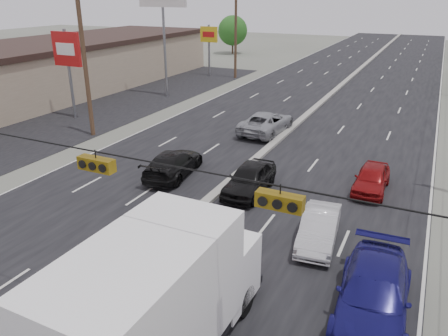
{
  "coord_description": "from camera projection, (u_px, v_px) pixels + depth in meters",
  "views": [
    {
      "loc": [
        9.05,
        -8.07,
        9.6
      ],
      "look_at": [
        1.13,
        8.44,
        2.2
      ],
      "focal_mm": 35.0,
      "sensor_mm": 36.0,
      "label": 1
    }
  ],
  "objects": [
    {
      "name": "parking_lot",
      "position": [
        128.0,
        100.0,
        41.69
      ],
      "size": [
        10.0,
        42.0,
        0.02
      ],
      "primitive_type": "cube",
      "color": "black",
      "rests_on": "ground"
    },
    {
      "name": "pole_sign_billboard",
      "position": [
        162.0,
        1.0,
        39.87
      ],
      "size": [
        5.0,
        0.25,
        11.0
      ],
      "color": "slate",
      "rests_on": "ground"
    },
    {
      "name": "queue_car_b",
      "position": [
        319.0,
        228.0,
        17.77
      ],
      "size": [
        1.83,
        4.14,
        1.32
      ],
      "primitive_type": "imported",
      "rotation": [
        0.0,
        0.0,
        0.11
      ],
      "color": "silver",
      "rests_on": "ground"
    },
    {
      "name": "ground",
      "position": [
        78.0,
        315.0,
        13.97
      ],
      "size": [
        200.0,
        200.0,
        0.0
      ],
      "primitive_type": "plane",
      "color": "#606356",
      "rests_on": "ground"
    },
    {
      "name": "queue_car_e",
      "position": [
        372.0,
        179.0,
        22.44
      ],
      "size": [
        1.6,
        3.94,
        1.34
      ],
      "primitive_type": "imported",
      "rotation": [
        0.0,
        0.0,
        -0.01
      ],
      "color": "maroon",
      "rests_on": "ground"
    },
    {
      "name": "road_surface",
      "position": [
        317.0,
        107.0,
        39.05
      ],
      "size": [
        20.0,
        160.0,
        0.02
      ],
      "primitive_type": "cube",
      "color": "black",
      "rests_on": "ground"
    },
    {
      "name": "tree_left_far",
      "position": [
        233.0,
        31.0,
        71.55
      ],
      "size": [
        4.8,
        4.8,
        6.12
      ],
      "color": "#382619",
      "rests_on": "ground"
    },
    {
      "name": "red_sedan",
      "position": [
        179.0,
        244.0,
        16.44
      ],
      "size": [
        2.12,
        4.91,
        1.57
      ],
      "primitive_type": "imported",
      "rotation": [
        0.0,
        0.0,
        0.1
      ],
      "color": "#A80A0A",
      "rests_on": "ground"
    },
    {
      "name": "pole_sign_far",
      "position": [
        209.0,
        39.0,
        52.17
      ],
      "size": [
        2.2,
        0.25,
        6.0
      ],
      "color": "slate",
      "rests_on": "ground"
    },
    {
      "name": "oncoming_far",
      "position": [
        266.0,
        123.0,
        31.68
      ],
      "size": [
        2.88,
        5.76,
        1.57
      ],
      "primitive_type": "imported",
      "rotation": [
        0.0,
        0.0,
        3.09
      ],
      "color": "#919398",
      "rests_on": "ground"
    },
    {
      "name": "pole_sign_mid",
      "position": [
        67.0,
        54.0,
        33.92
      ],
      "size": [
        2.6,
        0.25,
        7.0
      ],
      "color": "slate",
      "rests_on": "ground"
    },
    {
      "name": "utility_pole_left_c",
      "position": [
        236.0,
        34.0,
        50.51
      ],
      "size": [
        1.6,
        0.3,
        10.0
      ],
      "color": "#422D1E",
      "rests_on": "ground"
    },
    {
      "name": "oncoming_near",
      "position": [
        173.0,
        164.0,
        24.32
      ],
      "size": [
        2.6,
        5.13,
        1.43
      ],
      "primitive_type": "imported",
      "rotation": [
        0.0,
        0.0,
        3.27
      ],
      "color": "black",
      "rests_on": "ground"
    },
    {
      "name": "strip_mall",
      "position": [
        54.0,
        69.0,
        44.43
      ],
      "size": [
        12.0,
        42.0,
        4.6
      ],
      "primitive_type": "cube",
      "color": "tan",
      "rests_on": "ground"
    },
    {
      "name": "center_median",
      "position": [
        317.0,
        106.0,
        39.01
      ],
      "size": [
        0.5,
        160.0,
        0.2
      ],
      "primitive_type": "cube",
      "color": "gray",
      "rests_on": "ground"
    },
    {
      "name": "utility_pole_left_b",
      "position": [
        85.0,
        63.0,
        29.61
      ],
      "size": [
        1.6,
        0.3,
        10.0
      ],
      "color": "#422D1E",
      "rests_on": "ground"
    },
    {
      "name": "queue_car_a",
      "position": [
        250.0,
        179.0,
        22.24
      ],
      "size": [
        1.87,
        4.44,
        1.5
      ],
      "primitive_type": "imported",
      "rotation": [
        0.0,
        0.0,
        0.02
      ],
      "color": "black",
      "rests_on": "ground"
    },
    {
      "name": "traffic_signals",
      "position": [
        93.0,
        162.0,
        11.35
      ],
      "size": [
        25.0,
        0.3,
        0.54
      ],
      "color": "black",
      "rests_on": "ground"
    },
    {
      "name": "box_truck",
      "position": [
        160.0,
        301.0,
        11.47
      ],
      "size": [
        2.91,
        7.97,
        4.03
      ],
      "rotation": [
        0.0,
        0.0,
        -0.01
      ],
      "color": "black",
      "rests_on": "ground"
    },
    {
      "name": "queue_car_d",
      "position": [
        373.0,
        294.0,
        13.71
      ],
      "size": [
        2.45,
        5.49,
        1.56
      ],
      "primitive_type": "imported",
      "rotation": [
        0.0,
        0.0,
        0.05
      ],
      "color": "navy",
      "rests_on": "ground"
    }
  ]
}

